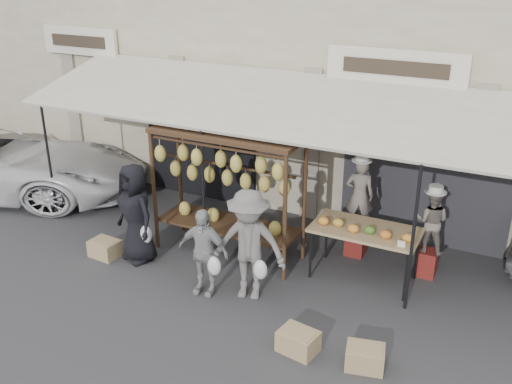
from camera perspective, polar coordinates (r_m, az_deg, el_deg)
ground_plane at (r=8.85m, az=-3.38°, el=-11.11°), size 90.00×90.00×0.00m
shophouse at (r=13.41m, az=10.89°, el=16.89°), size 24.00×6.15×7.30m
awning at (r=9.67m, az=3.15°, el=8.63°), size 10.00×2.35×2.92m
banana_rack at (r=9.54m, az=-3.03°, el=2.09°), size 2.60×0.90×2.24m
produce_table at (r=9.19m, az=10.82°, el=-3.86°), size 1.70×0.90×1.04m
vendor_left at (r=9.84m, az=10.30°, el=-0.35°), size 0.54×0.42×1.33m
vendor_right at (r=9.52m, az=17.17°, el=-2.80°), size 0.53×0.42×1.07m
customer_left at (r=9.84m, az=-11.92°, el=-2.09°), size 0.99×0.81×1.75m
customer_mid at (r=8.80m, az=-5.30°, el=-5.98°), size 0.86×0.41×1.42m
customer_right at (r=8.58m, az=-0.73°, el=-5.33°), size 1.26×0.90×1.78m
stool_left at (r=10.22m, az=9.95°, el=-4.97°), size 0.40×0.40×0.46m
stool_right at (r=9.86m, az=16.67°, el=-6.79°), size 0.37×0.37×0.45m
crate_near_a at (r=7.87m, az=4.24°, el=-14.68°), size 0.56×0.46×0.30m
crate_near_b at (r=7.73m, az=10.84°, el=-15.94°), size 0.56×0.47×0.29m
crate_far at (r=10.38m, az=-14.87°, el=-5.48°), size 0.52×0.41×0.30m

